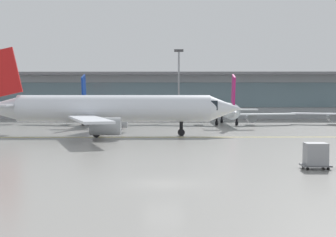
{
  "coord_description": "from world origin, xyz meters",
  "views": [
    {
      "loc": [
        0.86,
        -33.78,
        5.79
      ],
      "look_at": [
        -0.1,
        21.11,
        3.0
      ],
      "focal_mm": 58.4,
      "sensor_mm": 36.0,
      "label": 1
    }
  ],
  "objects_px": {
    "cargo_dolly_lead": "(316,155)",
    "apron_light_mast_1": "(179,82)",
    "gate_airplane_3": "(226,110)",
    "taxiing_regional_jet": "(111,109)",
    "gate_airplane_2": "(94,110)"
  },
  "relations": [
    {
      "from": "taxiing_regional_jet",
      "to": "cargo_dolly_lead",
      "type": "xyz_separation_m",
      "value": [
        18.81,
        -29.37,
        -2.35
      ]
    },
    {
      "from": "gate_airplane_2",
      "to": "taxiing_regional_jet",
      "type": "distance_m",
      "value": 23.92
    },
    {
      "from": "apron_light_mast_1",
      "to": "gate_airplane_2",
      "type": "bearing_deg",
      "value": -138.27
    },
    {
      "from": "gate_airplane_2",
      "to": "gate_airplane_3",
      "type": "xyz_separation_m",
      "value": [
        22.52,
        -0.38,
        0.0
      ]
    },
    {
      "from": "gate_airplane_2",
      "to": "cargo_dolly_lead",
      "type": "height_order",
      "value": "gate_airplane_2"
    },
    {
      "from": "gate_airplane_3",
      "to": "taxiing_regional_jet",
      "type": "relative_size",
      "value": 0.73
    },
    {
      "from": "apron_light_mast_1",
      "to": "gate_airplane_3",
      "type": "bearing_deg",
      "value": -59.19
    },
    {
      "from": "gate_airplane_3",
      "to": "gate_airplane_2",
      "type": "bearing_deg",
      "value": 87.58
    },
    {
      "from": "cargo_dolly_lead",
      "to": "gate_airplane_3",
      "type": "bearing_deg",
      "value": 92.21
    },
    {
      "from": "gate_airplane_2",
      "to": "taxiing_regional_jet",
      "type": "height_order",
      "value": "taxiing_regional_jet"
    },
    {
      "from": "taxiing_regional_jet",
      "to": "cargo_dolly_lead",
      "type": "relative_size",
      "value": 16.32
    },
    {
      "from": "cargo_dolly_lead",
      "to": "taxiing_regional_jet",
      "type": "bearing_deg",
      "value": 122.62
    },
    {
      "from": "gate_airplane_2",
      "to": "gate_airplane_3",
      "type": "height_order",
      "value": "same"
    },
    {
      "from": "cargo_dolly_lead",
      "to": "apron_light_mast_1",
      "type": "distance_m",
      "value": 66.64
    },
    {
      "from": "gate_airplane_3",
      "to": "apron_light_mast_1",
      "type": "height_order",
      "value": "apron_light_mast_1"
    }
  ]
}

